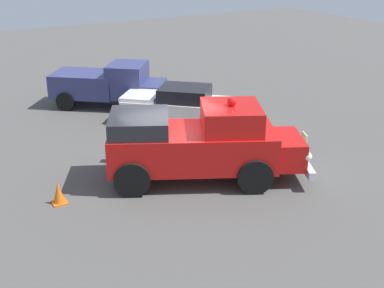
% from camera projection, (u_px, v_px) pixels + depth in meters
% --- Properties ---
extents(ground_plane, '(60.00, 60.00, 0.00)m').
position_uv_depth(ground_plane, '(171.00, 173.00, 16.32)').
color(ground_plane, '#514F4C').
extents(vintage_fire_truck, '(4.65, 6.29, 2.59)m').
position_uv_depth(vintage_fire_truck, '(200.00, 142.00, 15.48)').
color(vintage_fire_truck, black).
rests_on(vintage_fire_truck, ground).
extents(classic_hot_rod, '(4.31, 4.46, 1.46)m').
position_uv_depth(classic_hot_rod, '(176.00, 104.00, 20.54)').
color(classic_hot_rod, black).
rests_on(classic_hot_rod, ground).
extents(parked_pickup, '(4.42, 4.86, 1.90)m').
position_uv_depth(parked_pickup, '(108.00, 84.00, 22.42)').
color(parked_pickup, black).
rests_on(parked_pickup, ground).
extents(lawn_chair_near_truck, '(0.69, 0.69, 1.02)m').
position_uv_depth(lawn_chair_near_truck, '(128.00, 145.00, 16.88)').
color(lawn_chair_near_truck, '#B7BABF').
rests_on(lawn_chair_near_truck, ground).
extents(lawn_chair_by_car, '(0.65, 0.65, 1.02)m').
position_uv_depth(lawn_chair_by_car, '(237.00, 133.00, 17.98)').
color(lawn_chair_by_car, '#B7BABF').
rests_on(lawn_chair_by_car, ground).
extents(lawn_chair_spare, '(0.65, 0.65, 1.02)m').
position_uv_depth(lawn_chair_spare, '(300.00, 146.00, 16.83)').
color(lawn_chair_spare, '#B7BABF').
rests_on(lawn_chair_spare, ground).
extents(spectator_seated, '(0.64, 0.63, 1.29)m').
position_uv_depth(spectator_seated, '(129.00, 141.00, 16.96)').
color(spectator_seated, '#383842').
rests_on(spectator_seated, ground).
extents(traffic_cone, '(0.40, 0.40, 0.64)m').
position_uv_depth(traffic_cone, '(59.00, 193.00, 14.35)').
color(traffic_cone, orange).
rests_on(traffic_cone, ground).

